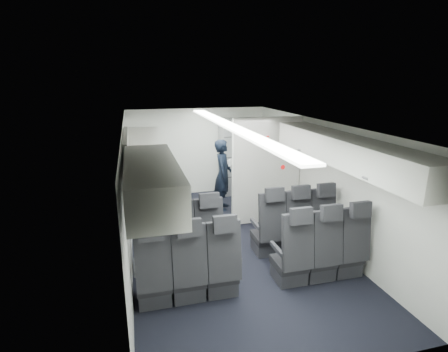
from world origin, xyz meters
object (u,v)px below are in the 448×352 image
seat_row_front (239,235)px  galley_unit (237,157)px  carry_on_bag (143,158)px  boarding_door (131,176)px  flight_attendant (223,175)px  seat_row_mid (258,263)px

seat_row_front → galley_unit: (0.95, 3.25, 0.55)m
seat_row_front → carry_on_bag: (-1.44, -0.15, 1.41)m
seat_row_front → boarding_door: boarding_door is taller
boarding_door → flight_attendant: boarding_door is taller
boarding_door → carry_on_bag: 2.41m
boarding_door → galley_unit: bearing=24.3°
seat_row_front → galley_unit: galley_unit is taller
flight_attendant → carry_on_bag: 3.15m
flight_attendant → seat_row_mid: bearing=-166.9°
boarding_door → carry_on_bag: bearing=-84.8°
seat_row_front → galley_unit: 3.43m
seat_row_front → flight_attendant: size_ratio=2.10×
galley_unit → boarding_door: bearing=-155.7°
galley_unit → seat_row_mid: bearing=-102.9°
flight_attendant → carry_on_bag: carry_on_bag is taller
carry_on_bag → seat_row_mid: bearing=-45.3°
galley_unit → flight_attendant: bearing=-122.1°
galley_unit → flight_attendant: galley_unit is taller
flight_attendant → galley_unit: bearing=-13.1°
galley_unit → carry_on_bag: 4.25m
boarding_door → flight_attendant: (1.96, 0.17, -0.16)m
seat_row_mid → carry_on_bag: carry_on_bag is taller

